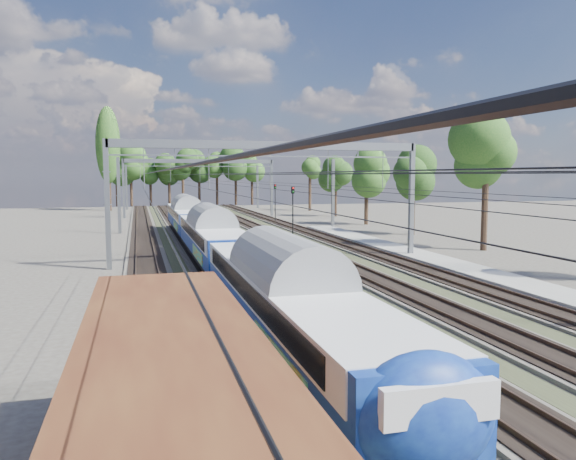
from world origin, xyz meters
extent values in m
plane|color=#47423A|center=(0.00, 0.00, 0.00)|extent=(220.00, 220.00, 0.00)
cube|color=#47423A|center=(-9.00, 45.00, 0.07)|extent=(3.00, 130.00, 0.15)
cube|color=black|center=(-9.00, 45.00, 0.17)|extent=(2.50, 130.00, 0.06)
cube|color=#473326|center=(-9.72, 45.00, 0.27)|extent=(0.08, 130.00, 0.14)
cube|color=#473326|center=(-8.28, 45.00, 0.27)|extent=(0.08, 130.00, 0.14)
cube|color=#47423A|center=(-4.50, 45.00, 0.07)|extent=(3.00, 130.00, 0.15)
cube|color=black|center=(-4.50, 45.00, 0.17)|extent=(2.50, 130.00, 0.06)
cube|color=#473326|center=(-5.22, 45.00, 0.27)|extent=(0.08, 130.00, 0.14)
cube|color=#473326|center=(-3.78, 45.00, 0.27)|extent=(0.08, 130.00, 0.14)
cube|color=#47423A|center=(0.00, 45.00, 0.07)|extent=(3.00, 130.00, 0.15)
cube|color=black|center=(0.00, 45.00, 0.17)|extent=(2.50, 130.00, 0.06)
cube|color=#473326|center=(-0.72, 45.00, 0.27)|extent=(0.08, 130.00, 0.14)
cube|color=#473326|center=(0.72, 45.00, 0.27)|extent=(0.08, 130.00, 0.14)
cube|color=#47423A|center=(4.50, 45.00, 0.07)|extent=(3.00, 130.00, 0.15)
cube|color=black|center=(4.50, 45.00, 0.17)|extent=(2.50, 130.00, 0.06)
cube|color=#473326|center=(3.78, 45.00, 0.27)|extent=(0.08, 130.00, 0.14)
cube|color=#473326|center=(5.22, 45.00, 0.27)|extent=(0.08, 130.00, 0.14)
cube|color=#47423A|center=(9.00, 45.00, 0.07)|extent=(3.00, 130.00, 0.15)
cube|color=black|center=(9.00, 45.00, 0.17)|extent=(2.50, 130.00, 0.06)
cube|color=#473326|center=(8.28, 45.00, 0.27)|extent=(0.08, 130.00, 0.14)
cube|color=#473326|center=(9.72, 45.00, 0.27)|extent=(0.08, 130.00, 0.14)
cube|color=#31301F|center=(-6.75, 45.00, 0.03)|extent=(1.10, 130.00, 0.05)
cube|color=#31301F|center=(-2.25, 45.00, 0.03)|extent=(1.10, 130.00, 0.05)
cube|color=#31301F|center=(2.25, 45.00, 0.03)|extent=(1.10, 130.00, 0.05)
cube|color=#31301F|center=(6.75, 45.00, 0.03)|extent=(1.10, 130.00, 0.05)
cube|color=gray|center=(12.00, 20.00, 0.15)|extent=(3.00, 70.00, 0.30)
cube|color=slate|center=(-11.50, 30.00, 4.50)|extent=(0.35, 0.35, 9.00)
cube|color=slate|center=(11.50, 30.00, 4.50)|extent=(0.35, 0.35, 9.00)
cube|color=slate|center=(0.00, 30.00, 8.70)|extent=(23.00, 0.35, 0.60)
cube|color=slate|center=(-11.50, 78.00, 4.50)|extent=(0.35, 0.35, 9.00)
cube|color=slate|center=(11.50, 78.00, 4.50)|extent=(0.35, 0.35, 9.00)
cube|color=slate|center=(0.00, 78.00, 8.70)|extent=(23.00, 0.35, 0.60)
cube|color=slate|center=(-11.50, 55.00, 4.25)|extent=(0.35, 0.35, 8.50)
cube|color=slate|center=(-11.50, 100.00, 4.25)|extent=(0.35, 0.35, 8.50)
cube|color=slate|center=(13.80, 55.00, 4.25)|extent=(0.35, 0.35, 8.50)
cube|color=slate|center=(13.80, 100.00, 4.25)|extent=(0.35, 0.35, 8.50)
cylinder|color=black|center=(-9.00, 45.00, 5.50)|extent=(0.03, 130.00, 0.03)
cylinder|color=black|center=(-9.00, 45.00, 6.60)|extent=(0.03, 130.00, 0.03)
cylinder|color=black|center=(-4.50, 45.00, 5.50)|extent=(0.03, 130.00, 0.03)
cylinder|color=black|center=(-4.50, 45.00, 6.60)|extent=(0.03, 130.00, 0.03)
cylinder|color=black|center=(0.00, 45.00, 5.50)|extent=(0.03, 130.00, 0.03)
cylinder|color=black|center=(0.00, 45.00, 6.60)|extent=(0.03, 130.00, 0.03)
cylinder|color=black|center=(4.50, 45.00, 5.50)|extent=(0.03, 130.00, 0.03)
cylinder|color=black|center=(4.50, 45.00, 6.60)|extent=(0.03, 130.00, 0.03)
cylinder|color=black|center=(9.00, 45.00, 5.50)|extent=(0.03, 130.00, 0.03)
cylinder|color=black|center=(9.00, 45.00, 6.60)|extent=(0.03, 130.00, 0.03)
cylinder|color=black|center=(-13.62, 112.15, 3.20)|extent=(0.56, 0.56, 6.41)
sphere|color=#173C16|center=(-13.62, 112.15, 8.33)|extent=(5.41, 5.41, 5.41)
cylinder|color=black|center=(-10.99, 113.83, 3.05)|extent=(0.56, 0.56, 6.10)
sphere|color=#173C16|center=(-10.99, 113.83, 7.94)|extent=(5.28, 5.28, 5.28)
cylinder|color=black|center=(-6.22, 111.03, 3.21)|extent=(0.56, 0.56, 6.42)
sphere|color=#173C16|center=(-6.22, 111.03, 8.35)|extent=(4.24, 4.24, 4.24)
cylinder|color=black|center=(-2.74, 111.53, 3.05)|extent=(0.56, 0.56, 6.09)
sphere|color=#173C16|center=(-2.74, 111.53, 7.92)|extent=(4.51, 4.51, 4.51)
cylinder|color=black|center=(1.03, 113.68, 3.45)|extent=(0.56, 0.56, 6.89)
sphere|color=#173C16|center=(1.03, 113.68, 8.96)|extent=(4.97, 4.97, 4.97)
cylinder|color=black|center=(3.22, 112.05, 3.58)|extent=(0.56, 0.56, 7.15)
sphere|color=#173C16|center=(3.22, 112.05, 9.30)|extent=(4.28, 4.28, 4.28)
cylinder|color=black|center=(8.28, 112.50, 2.84)|extent=(0.56, 0.56, 5.69)
sphere|color=#173C16|center=(8.28, 112.50, 7.40)|extent=(5.46, 5.46, 5.46)
cylinder|color=black|center=(11.24, 113.34, 2.93)|extent=(0.56, 0.56, 5.86)
sphere|color=#173C16|center=(11.24, 113.34, 7.61)|extent=(3.89, 3.89, 3.89)
cylinder|color=black|center=(14.33, 111.57, 2.78)|extent=(0.56, 0.56, 5.55)
sphere|color=#173C16|center=(14.33, 111.57, 7.22)|extent=(4.92, 4.92, 4.92)
cylinder|color=black|center=(21.14, 32.61, 3.17)|extent=(0.56, 0.56, 6.34)
sphere|color=#173C16|center=(21.14, 32.61, 8.24)|extent=(3.96, 3.96, 3.96)
cylinder|color=black|center=(21.36, 44.83, 2.62)|extent=(0.56, 0.56, 5.24)
sphere|color=#173C16|center=(21.36, 44.83, 6.82)|extent=(4.15, 4.15, 4.15)
cylinder|color=black|center=(19.59, 61.98, 2.90)|extent=(0.56, 0.56, 5.79)
sphere|color=#173C16|center=(19.59, 61.98, 7.53)|extent=(4.68, 4.68, 4.68)
cylinder|color=black|center=(19.85, 73.69, 2.55)|extent=(0.56, 0.56, 5.10)
sphere|color=#173C16|center=(19.85, 73.69, 6.63)|extent=(3.32, 3.32, 3.32)
cylinder|color=black|center=(19.94, 86.72, 3.24)|extent=(0.56, 0.56, 6.48)
sphere|color=#173C16|center=(19.94, 86.72, 8.43)|extent=(4.19, 4.19, 4.19)
cylinder|color=black|center=(-14.50, 98.00, 8.00)|extent=(0.70, 0.70, 16.00)
ellipsoid|color=#20551C|center=(-14.50, 98.00, 12.00)|extent=(4.40, 4.40, 14.08)
cube|color=black|center=(-4.50, 1.34, 0.56)|extent=(2.02, 3.03, 0.81)
cube|color=black|center=(-4.50, 15.49, 0.56)|extent=(2.02, 3.03, 0.81)
cube|color=navy|center=(-4.50, 8.41, 2.07)|extent=(2.83, 20.22, 1.92)
cube|color=silver|center=(-4.50, 8.41, 2.58)|extent=(2.91, 19.41, 0.96)
cube|color=black|center=(-3.03, 8.41, 2.58)|extent=(0.04, 17.18, 0.71)
cube|color=#D7970B|center=(-4.50, 3.96, 1.57)|extent=(2.93, 5.66, 0.71)
cylinder|color=gray|center=(-4.50, 8.41, 3.03)|extent=(2.87, 20.22, 2.87)
cube|color=black|center=(-4.50, 22.15, 0.56)|extent=(2.02, 3.03, 0.81)
cube|color=black|center=(-4.50, 36.31, 0.56)|extent=(2.02, 3.03, 0.81)
cube|color=navy|center=(-4.50, 29.23, 2.07)|extent=(2.83, 20.22, 1.92)
cube|color=silver|center=(-4.50, 29.23, 2.58)|extent=(2.91, 19.41, 0.96)
cube|color=black|center=(-3.03, 29.23, 2.58)|extent=(0.04, 17.18, 0.71)
cube|color=#D7970B|center=(-4.50, 24.78, 1.57)|extent=(2.93, 5.66, 0.71)
cylinder|color=gray|center=(-4.50, 29.23, 3.03)|extent=(2.87, 20.22, 2.87)
cube|color=black|center=(-4.50, 42.97, 0.56)|extent=(2.02, 3.03, 0.81)
cube|color=black|center=(-4.50, 57.12, 0.56)|extent=(2.02, 3.03, 0.81)
cube|color=navy|center=(-4.50, 50.05, 2.07)|extent=(2.83, 20.22, 1.92)
cube|color=silver|center=(-4.50, 50.05, 2.58)|extent=(2.91, 19.41, 0.96)
cube|color=black|center=(-3.03, 50.05, 2.58)|extent=(0.04, 17.18, 0.71)
cube|color=#D7970B|center=(-4.50, 45.60, 1.57)|extent=(2.93, 5.66, 0.71)
cylinder|color=gray|center=(-4.50, 50.05, 3.03)|extent=(2.87, 20.22, 2.87)
ellipsoid|color=navy|center=(-4.50, -1.50, 2.12)|extent=(2.87, 1.58, 2.45)
cube|color=black|center=(-9.00, 2.61, 0.52)|extent=(2.07, 2.69, 0.72)
cube|color=#431D11|center=(-9.00, -2.45, 2.43)|extent=(2.79, 14.47, 2.69)
cube|color=#431D11|center=(-9.00, -2.45, 3.83)|extent=(3.00, 14.47, 0.12)
imported|color=black|center=(1.26, 58.70, 0.90)|extent=(0.56, 0.73, 1.81)
cylinder|color=black|center=(5.05, 41.95, 2.37)|extent=(0.13, 0.13, 4.75)
cube|color=black|center=(5.05, 41.95, 5.08)|extent=(0.38, 0.31, 0.66)
sphere|color=red|center=(5.05, 41.82, 5.27)|extent=(0.15, 0.15, 0.15)
sphere|color=#0C9919|center=(5.05, 41.82, 4.94)|extent=(0.15, 0.15, 0.15)
cylinder|color=black|center=(8.74, 64.33, 2.32)|extent=(0.13, 0.13, 4.64)
cube|color=black|center=(8.74, 64.33, 4.97)|extent=(0.38, 0.30, 0.65)
sphere|color=red|center=(8.74, 64.21, 5.16)|extent=(0.15, 0.15, 0.15)
sphere|color=#0C9919|center=(8.74, 64.21, 4.83)|extent=(0.15, 0.15, 0.15)
camera|label=1|loc=(-9.46, -10.40, 6.51)|focal=35.00mm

